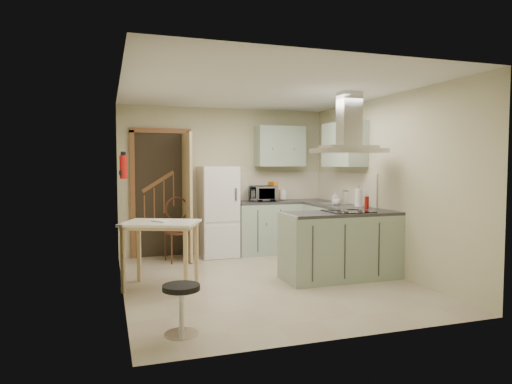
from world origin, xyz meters
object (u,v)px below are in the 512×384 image
object	(u,v)px
drop_leaf_table	(161,255)
microwave	(263,194)
extractor_hood	(349,151)
stool	(181,309)
fridge	(218,211)
peninsula	(341,245)
bentwood_chair	(178,232)

from	to	relation	value
drop_leaf_table	microwave	distance (m)	2.67
extractor_hood	stool	world-z (taller)	extractor_hood
extractor_hood	fridge	bearing A→B (deg)	123.79
extractor_hood	microwave	xyz separation A→B (m)	(-0.53, 2.00, -0.69)
peninsula	bentwood_chair	distance (m)	2.61
fridge	drop_leaf_table	world-z (taller)	fridge
peninsula	microwave	world-z (taller)	microwave
peninsula	fridge	bearing A→B (deg)	121.74
bentwood_chair	stool	bearing A→B (deg)	-108.29
extractor_hood	stool	size ratio (longest dim) A/B	1.96
extractor_hood	drop_leaf_table	world-z (taller)	extractor_hood
fridge	stool	distance (m)	3.57
drop_leaf_table	fridge	bearing A→B (deg)	80.24
peninsula	stool	size ratio (longest dim) A/B	3.38
drop_leaf_table	extractor_hood	bearing A→B (deg)	17.66
stool	drop_leaf_table	bearing A→B (deg)	89.88
extractor_hood	microwave	size ratio (longest dim) A/B	1.90
peninsula	drop_leaf_table	world-z (taller)	peninsula
stool	fridge	bearing A→B (deg)	71.16
fridge	bentwood_chair	bearing A→B (deg)	-162.40
extractor_hood	drop_leaf_table	bearing A→B (deg)	173.89
fridge	extractor_hood	distance (m)	2.57
fridge	bentwood_chair	xyz separation A→B (m)	(-0.70, -0.22, -0.29)
peninsula	extractor_hood	size ratio (longest dim) A/B	1.72
drop_leaf_table	stool	xyz separation A→B (m)	(-0.00, -1.63, -0.19)
drop_leaf_table	stool	distance (m)	1.64
extractor_hood	bentwood_chair	xyz separation A→B (m)	(-2.03, 1.76, -1.26)
drop_leaf_table	microwave	world-z (taller)	microwave
peninsula	stool	distance (m)	2.74
fridge	microwave	world-z (taller)	fridge
fridge	peninsula	xyz separation A→B (m)	(1.22, -1.98, -0.30)
fridge	peninsula	world-z (taller)	fridge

